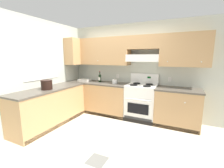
{
  "coord_description": "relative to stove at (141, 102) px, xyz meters",
  "views": [
    {
      "loc": [
        1.62,
        -2.53,
        1.64
      ],
      "look_at": [
        0.08,
        0.7,
        1.0
      ],
      "focal_mm": 24.12,
      "sensor_mm": 36.0,
      "label": 1
    }
  ],
  "objects": [
    {
      "name": "ground_plane",
      "position": [
        -0.67,
        -1.25,
        -0.48
      ],
      "size": [
        7.04,
        7.04,
        0.0
      ],
      "primitive_type": "plane",
      "color": "beige"
    },
    {
      "name": "floor_accent_tile",
      "position": [
        -0.2,
        -1.93,
        -0.48
      ],
      "size": [
        0.3,
        0.3,
        0.01
      ],
      "primitive_type": "cube",
      "color": "slate",
      "rests_on": "ground_plane"
    },
    {
      "name": "wall_back",
      "position": [
        -0.26,
        0.27,
        1.0
      ],
      "size": [
        4.68,
        0.57,
        2.55
      ],
      "color": "beige",
      "rests_on": "ground_plane"
    },
    {
      "name": "wall_left",
      "position": [
        -2.26,
        -1.03,
        0.87
      ],
      "size": [
        0.47,
        4.0,
        2.55
      ],
      "color": "beige",
      "rests_on": "ground_plane"
    },
    {
      "name": "counter_back_run",
      "position": [
        -0.52,
        -0.01,
        -0.03
      ],
      "size": [
        3.6,
        0.65,
        0.91
      ],
      "color": "tan",
      "rests_on": "ground_plane"
    },
    {
      "name": "counter_left_run",
      "position": [
        -1.91,
        -1.26,
        -0.03
      ],
      "size": [
        0.63,
        1.91,
        0.91
      ],
      "color": "tan",
      "rests_on": "ground_plane"
    },
    {
      "name": "stove",
      "position": [
        0.0,
        0.0,
        0.0
      ],
      "size": [
        0.76,
        0.62,
        1.2
      ],
      "color": "white",
      "rests_on": "ground_plane"
    },
    {
      "name": "wine_bottle",
      "position": [
        -1.28,
        0.06,
        0.56
      ],
      "size": [
        0.08,
        0.08,
        0.32
      ],
      "color": "black",
      "rests_on": "counter_back_run"
    },
    {
      "name": "bowl",
      "position": [
        -1.79,
        -0.01,
        0.45
      ],
      "size": [
        0.35,
        0.24,
        0.06
      ],
      "color": "beige",
      "rests_on": "counter_back_run"
    },
    {
      "name": "bucket",
      "position": [
        -1.85,
        -1.37,
        0.54
      ],
      "size": [
        0.26,
        0.26,
        0.21
      ],
      "color": "black",
      "rests_on": "counter_left_run"
    },
    {
      "name": "paper_towel_roll",
      "position": [
        -0.77,
        0.02,
        0.49
      ],
      "size": [
        0.14,
        0.14,
        0.11
      ],
      "color": "white",
      "rests_on": "counter_back_run"
    }
  ]
}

